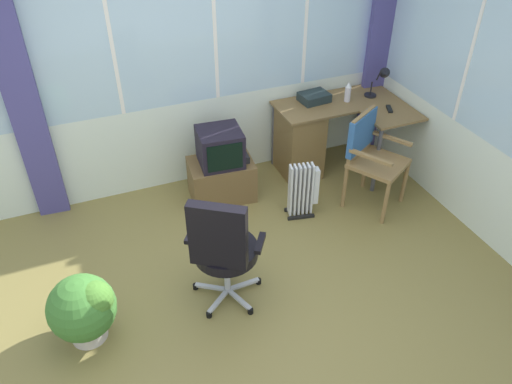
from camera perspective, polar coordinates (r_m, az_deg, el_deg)
name	(u,v)px	position (r m, az deg, el deg)	size (l,w,h in m)	color
ground	(242,309)	(4.21, -1.55, -13.13)	(5.76, 4.84, 0.06)	olive
north_window_panel	(167,66)	(4.98, -9.98, 13.83)	(4.76, 0.07, 2.60)	silver
curtain_north_left	(22,97)	(4.85, -25.00, 9.69)	(0.28, 0.07, 2.50)	#4A4585
curtain_corner	(380,44)	(5.76, 13.85, 15.96)	(0.28, 0.07, 2.50)	#4A4585
desk	(305,137)	(5.48, 5.61, 6.17)	(1.32, 0.96, 0.77)	brown
desk_lamp	(382,79)	(5.59, 14.02, 12.32)	(0.24, 0.21, 0.33)	black
tv_remote	(389,109)	(5.42, 14.85, 9.08)	(0.04, 0.15, 0.02)	black
spray_bottle	(348,92)	(5.47, 10.35, 11.05)	(0.06, 0.06, 0.22)	silver
paper_tray	(314,97)	(5.44, 6.59, 10.60)	(0.30, 0.23, 0.09)	#1F2B2D
wooden_armchair	(369,148)	(5.01, 12.62, 4.89)	(0.66, 0.66, 0.97)	olive
office_chair	(223,247)	(3.80, -3.79, -6.17)	(0.61, 0.60, 1.06)	#B7B7BF
tv_on_stand	(221,168)	(5.10, -3.94, 2.69)	(0.68, 0.49, 0.78)	brown
space_heater	(304,190)	(4.89, 5.40, 0.24)	(0.32, 0.22, 0.58)	silver
potted_plant	(84,308)	(3.96, -18.89, -12.33)	(0.50, 0.50, 0.57)	beige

